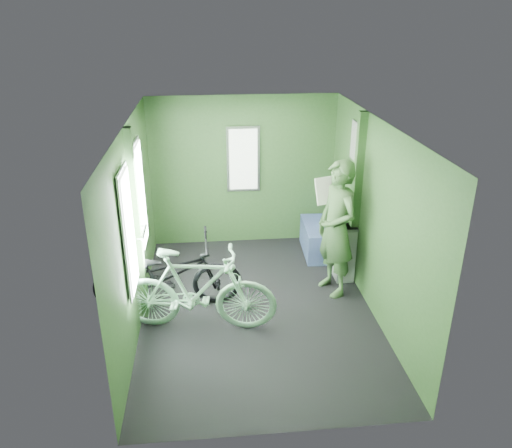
{
  "coord_description": "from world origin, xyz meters",
  "views": [
    {
      "loc": [
        -0.55,
        -5.25,
        3.43
      ],
      "look_at": [
        0.0,
        0.1,
        1.1
      ],
      "focal_mm": 35.0,
      "sensor_mm": 36.0,
      "label": 1
    }
  ],
  "objects_px": {
    "passenger": "(336,229)",
    "bench_seat": "(322,235)",
    "bicycle_mint": "(199,330)",
    "bicycle_black": "(170,307)",
    "waste_box": "(344,251)"
  },
  "relations": [
    {
      "from": "bicycle_black",
      "to": "waste_box",
      "type": "relative_size",
      "value": 2.26
    },
    {
      "from": "bench_seat",
      "to": "bicycle_black",
      "type": "bearing_deg",
      "value": -146.48
    },
    {
      "from": "bicycle_mint",
      "to": "passenger",
      "type": "bearing_deg",
      "value": -58.85
    },
    {
      "from": "bicycle_black",
      "to": "waste_box",
      "type": "distance_m",
      "value": 2.43
    },
    {
      "from": "passenger",
      "to": "bench_seat",
      "type": "xyz_separation_m",
      "value": [
        0.11,
        1.13,
        -0.61
      ]
    },
    {
      "from": "bicycle_mint",
      "to": "bicycle_black",
      "type": "bearing_deg",
      "value": 42.95
    },
    {
      "from": "bench_seat",
      "to": "waste_box",
      "type": "bearing_deg",
      "value": -79.11
    },
    {
      "from": "bicycle_black",
      "to": "passenger",
      "type": "height_order",
      "value": "passenger"
    },
    {
      "from": "bicycle_black",
      "to": "waste_box",
      "type": "height_order",
      "value": "waste_box"
    },
    {
      "from": "passenger",
      "to": "waste_box",
      "type": "height_order",
      "value": "passenger"
    },
    {
      "from": "bicycle_black",
      "to": "bicycle_mint",
      "type": "bearing_deg",
      "value": -147.58
    },
    {
      "from": "bicycle_black",
      "to": "passenger",
      "type": "bearing_deg",
      "value": -86.46
    },
    {
      "from": "bicycle_mint",
      "to": "bench_seat",
      "type": "xyz_separation_m",
      "value": [
        1.86,
        1.85,
        0.28
      ]
    },
    {
      "from": "bicycle_black",
      "to": "passenger",
      "type": "distance_m",
      "value": 2.3
    },
    {
      "from": "bicycle_mint",
      "to": "bench_seat",
      "type": "bearing_deg",
      "value": -36.42
    }
  ]
}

